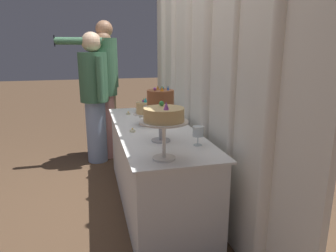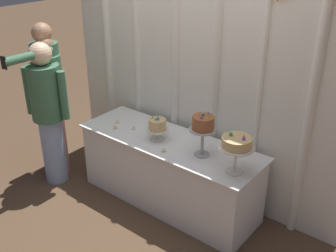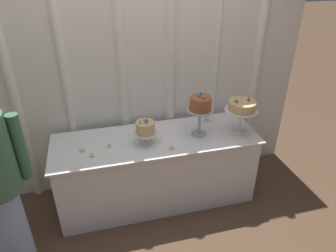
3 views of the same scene
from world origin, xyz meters
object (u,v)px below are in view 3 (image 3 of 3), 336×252
(tealight_near_right, at_px, (109,146))
(tealight_far_right, at_px, (172,148))
(cake_table, at_px, (157,169))
(cake_display_center, at_px, (200,106))
(cake_display_leftmost, at_px, (145,129))
(cake_display_rightmost, at_px, (242,107))
(tealight_far_left, at_px, (82,150))
(wine_glass, at_px, (207,112))
(tealight_near_left, at_px, (92,156))

(tealight_near_right, xyz_separation_m, tealight_far_right, (0.53, -0.17, -0.00))
(cake_table, xyz_separation_m, cake_display_center, (0.41, -0.03, 0.66))
(tealight_far_right, bearing_deg, cake_display_leftmost, 143.07)
(tealight_near_right, bearing_deg, cake_display_rightmost, -2.80)
(tealight_far_left, xyz_separation_m, tealight_near_right, (0.24, 0.00, 0.00))
(cake_display_leftmost, relative_size, tealight_near_right, 5.56)
(cake_display_rightmost, relative_size, tealight_near_right, 8.11)
(cake_display_center, height_order, wine_glass, cake_display_center)
(cake_display_center, xyz_separation_m, tealight_far_left, (-1.09, -0.01, -0.29))
(cake_display_rightmost, bearing_deg, tealight_near_left, -177.78)
(cake_display_center, relative_size, tealight_near_left, 9.83)
(cake_display_leftmost, distance_m, tealight_far_left, 0.59)
(cake_table, bearing_deg, tealight_far_right, -64.44)
(cake_table, relative_size, wine_glass, 13.60)
(cake_display_rightmost, xyz_separation_m, tealight_far_left, (-1.47, 0.06, -0.26))
(cake_display_rightmost, bearing_deg, cake_table, 173.05)
(cake_table, xyz_separation_m, cake_display_rightmost, (0.79, -0.10, 0.63))
(cake_display_rightmost, xyz_separation_m, tealight_far_right, (-0.70, -0.11, -0.26))
(tealight_far_left, relative_size, tealight_far_right, 1.02)
(tealight_far_left, height_order, tealight_far_right, same)
(cake_display_rightmost, height_order, tealight_far_right, cake_display_rightmost)
(cake_display_center, relative_size, wine_glass, 3.02)
(wine_glass, xyz_separation_m, tealight_far_left, (-1.25, -0.25, -0.09))
(tealight_far_right, bearing_deg, cake_table, 115.56)
(cake_display_center, bearing_deg, cake_display_rightmost, -9.58)
(tealight_far_left, bearing_deg, cake_display_center, 0.41)
(tealight_near_left, bearing_deg, cake_display_rightmost, 2.22)
(cake_table, relative_size, cake_display_rightmost, 5.06)
(wine_glass, bearing_deg, cake_table, -160.45)
(cake_display_leftmost, bearing_deg, tealight_far_left, 178.86)
(wine_glass, height_order, tealight_far_left, wine_glass)
(cake_display_leftmost, bearing_deg, tealight_near_left, -168.54)
(cake_table, height_order, wine_glass, wine_glass)
(cake_display_rightmost, distance_m, tealight_near_left, 1.41)
(cake_display_rightmost, bearing_deg, cake_display_leftmost, 177.11)
(tealight_far_right, bearing_deg, cake_display_center, 28.52)
(tealight_near_left, bearing_deg, cake_display_center, 6.70)
(cake_display_center, xyz_separation_m, tealight_far_right, (-0.31, -0.17, -0.29))
(cake_display_leftmost, relative_size, tealight_far_right, 5.30)
(cake_display_rightmost, xyz_separation_m, wine_glass, (-0.22, 0.30, -0.17))
(tealight_far_left, bearing_deg, tealight_near_left, -53.62)
(tealight_far_right, bearing_deg, tealight_near_left, 175.61)
(tealight_near_left, relative_size, tealight_far_right, 0.89)
(tealight_far_right, bearing_deg, tealight_far_left, 168.05)
(cake_display_leftmost, height_order, cake_display_center, cake_display_center)
(wine_glass, bearing_deg, tealight_far_right, -139.65)
(cake_display_rightmost, height_order, tealight_far_left, cake_display_rightmost)
(tealight_near_left, bearing_deg, cake_display_leftmost, 11.46)
(cake_display_center, distance_m, cake_display_rightmost, 0.39)
(wine_glass, height_order, tealight_near_right, wine_glass)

